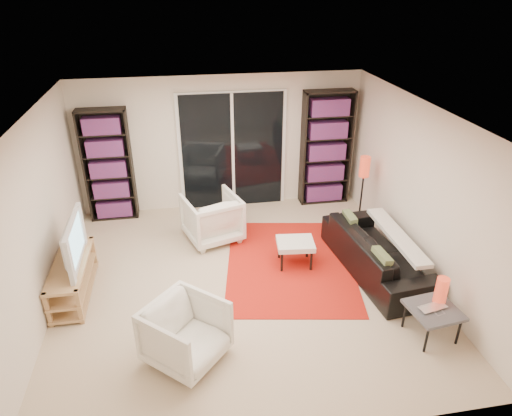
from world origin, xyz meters
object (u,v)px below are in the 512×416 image
(bookshelf_left, at_px, (108,166))
(sofa, at_px, (377,252))
(ottoman, at_px, (295,245))
(bookshelf_right, at_px, (326,148))
(floor_lamp, at_px, (364,175))
(side_table, at_px, (433,311))
(armchair_front, at_px, (186,333))
(armchair_back, at_px, (212,218))
(tv_stand, at_px, (73,278))

(bookshelf_left, height_order, sofa, bookshelf_left)
(ottoman, bearing_deg, bookshelf_right, 62.34)
(floor_lamp, bearing_deg, side_table, -93.43)
(side_table, bearing_deg, bookshelf_left, 136.75)
(bookshelf_right, xyz_separation_m, side_table, (0.16, -3.77, -0.69))
(bookshelf_left, distance_m, floor_lamp, 4.30)
(armchair_front, distance_m, floor_lamp, 4.04)
(floor_lamp, bearing_deg, armchair_front, -139.29)
(armchair_back, distance_m, side_table, 3.59)
(side_table, bearing_deg, armchair_back, 131.11)
(sofa, relative_size, armchair_back, 2.49)
(armchair_front, bearing_deg, armchair_back, 31.24)
(sofa, bearing_deg, tv_stand, 81.78)
(bookshelf_left, distance_m, ottoman, 3.50)
(bookshelf_left, bearing_deg, tv_stand, -98.11)
(bookshelf_right, relative_size, armchair_back, 2.49)
(tv_stand, bearing_deg, floor_lamp, 14.69)
(bookshelf_right, relative_size, armchair_front, 2.66)
(armchair_back, relative_size, side_table, 1.38)
(armchair_back, bearing_deg, bookshelf_left, -50.33)
(armchair_front, height_order, side_table, armchair_front)
(tv_stand, distance_m, sofa, 4.23)
(floor_lamp, bearing_deg, tv_stand, -165.31)
(tv_stand, distance_m, armchair_back, 2.28)
(bookshelf_right, distance_m, armchair_front, 4.59)
(bookshelf_left, bearing_deg, side_table, -43.25)
(bookshelf_right, height_order, tv_stand, bookshelf_right)
(bookshelf_left, distance_m, tv_stand, 2.35)
(sofa, height_order, side_table, sofa)
(armchair_back, xyz_separation_m, armchair_front, (-0.51, -2.58, -0.02))
(armchair_back, height_order, armchair_front, armchair_back)
(bookshelf_left, xyz_separation_m, sofa, (3.91, -2.38, -0.67))
(ottoman, bearing_deg, sofa, -17.30)
(tv_stand, bearing_deg, bookshelf_left, 81.89)
(bookshelf_left, xyz_separation_m, armchair_back, (1.65, -1.07, -0.59))
(sofa, bearing_deg, armchair_front, 108.61)
(armchair_front, height_order, floor_lamp, floor_lamp)
(bookshelf_left, distance_m, side_table, 5.54)
(tv_stand, bearing_deg, bookshelf_right, 27.97)
(bookshelf_left, relative_size, tv_stand, 1.46)
(bookshelf_left, xyz_separation_m, bookshelf_right, (3.85, -0.00, 0.07))
(tv_stand, height_order, sofa, sofa)
(side_table, xyz_separation_m, floor_lamp, (0.16, 2.73, 0.58))
(ottoman, bearing_deg, armchair_back, 139.73)
(bookshelf_right, height_order, ottoman, bookshelf_right)
(ottoman, xyz_separation_m, side_table, (1.22, -1.74, 0.02))
(armchair_front, xyz_separation_m, floor_lamp, (3.03, 2.61, 0.58))
(armchair_front, bearing_deg, ottoman, -3.13)
(armchair_front, bearing_deg, tv_stand, 87.85)
(bookshelf_left, bearing_deg, sofa, -31.33)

